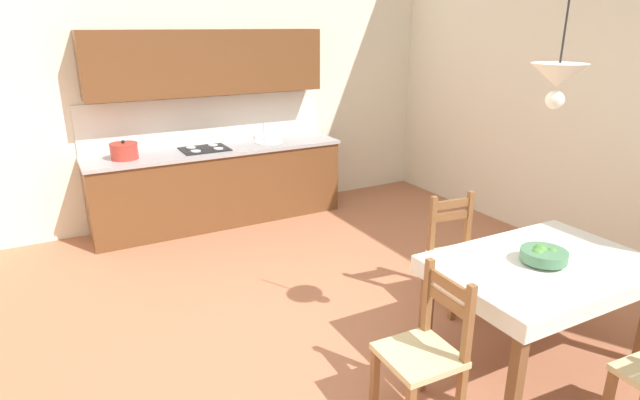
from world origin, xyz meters
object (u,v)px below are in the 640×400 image
Objects in this scene: kitchen_cabinetry at (216,151)px; dining_chair_kitchen_side at (458,255)px; pendant_lamp at (558,77)px; dining_table at (541,277)px; dining_chair_tv_side at (425,352)px; fruit_bowl at (543,255)px.

kitchen_cabinetry is 3.09m from dining_chair_kitchen_side.
dining_chair_kitchen_side is (1.13, -2.84, -0.41)m from kitchen_cabinetry.
pendant_lamp is at bearing -75.92° from kitchen_cabinetry.
kitchen_cabinetry is 3.85m from dining_table.
dining_table is 1.56× the size of dining_chair_tv_side.
kitchen_cabinetry is 3.63× the size of pendant_lamp.
dining_table is 0.18m from fruit_bowl.
kitchen_cabinetry reaches higher than dining_table.
dining_table is 1.06m from dining_chair_tv_side.
pendant_lamp is at bearing -176.95° from dining_table.
dining_chair_tv_side is at bearing -176.10° from dining_table.
dining_table is (1.06, -3.69, -0.22)m from kitchen_cabinetry.
dining_chair_kitchen_side is (0.07, 0.85, -0.19)m from dining_table.
dining_table is at bearing 24.21° from fruit_bowl.
fruit_bowl reaches higher than dining_table.
dining_chair_tv_side is 3.10× the size of fruit_bowl.
fruit_bowl is at bearing 3.17° from dining_chair_tv_side.
pendant_lamp is (-0.10, 0.01, 1.15)m from fruit_bowl.
kitchen_cabinetry is 3.97m from pendant_lamp.
dining_chair_kitchen_side is at bearing 76.81° from pendant_lamp.
dining_table is 4.85× the size of fruit_bowl.
dining_chair_tv_side is 1.44m from dining_chair_kitchen_side.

